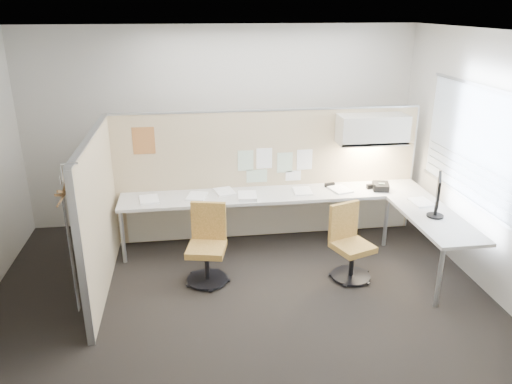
{
  "coord_description": "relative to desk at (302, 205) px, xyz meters",
  "views": [
    {
      "loc": [
        -0.5,
        -4.71,
        3.04
      ],
      "look_at": [
        0.28,
        0.8,
        0.94
      ],
      "focal_mm": 35.0,
      "sensor_mm": 36.0,
      "label": 1
    }
  ],
  "objects": [
    {
      "name": "floor",
      "position": [
        -0.93,
        -1.13,
        -0.61
      ],
      "size": [
        5.5,
        4.5,
        0.01
      ],
      "primitive_type": "cube",
      "color": "black",
      "rests_on": "ground"
    },
    {
      "name": "ceiling",
      "position": [
        -0.93,
        -1.13,
        2.2
      ],
      "size": [
        5.5,
        4.5,
        0.01
      ],
      "primitive_type": "cube",
      "color": "white",
      "rests_on": "wall_back"
    },
    {
      "name": "wall_back",
      "position": [
        -0.93,
        1.12,
        0.8
      ],
      "size": [
        5.5,
        0.02,
        2.8
      ],
      "primitive_type": "cube",
      "color": "beige",
      "rests_on": "ground"
    },
    {
      "name": "wall_front",
      "position": [
        -0.93,
        -3.38,
        0.8
      ],
      "size": [
        5.5,
        0.02,
        2.8
      ],
      "primitive_type": "cube",
      "color": "beige",
      "rests_on": "ground"
    },
    {
      "name": "wall_right",
      "position": [
        1.82,
        -1.13,
        0.8
      ],
      "size": [
        0.02,
        4.5,
        2.8
      ],
      "primitive_type": "cube",
      "color": "beige",
      "rests_on": "ground"
    },
    {
      "name": "window_pane",
      "position": [
        1.79,
        -1.13,
        0.95
      ],
      "size": [
        0.01,
        2.8,
        1.3
      ],
      "primitive_type": "cube",
      "color": "#9DACB7",
      "rests_on": "wall_right"
    },
    {
      "name": "partition_back",
      "position": [
        -0.38,
        0.47,
        0.27
      ],
      "size": [
        4.1,
        0.06,
        1.75
      ],
      "primitive_type": "cube",
      "color": "#CAB38C",
      "rests_on": "floor"
    },
    {
      "name": "partition_left",
      "position": [
        -2.43,
        -0.63,
        0.27
      ],
      "size": [
        0.06,
        2.2,
        1.75
      ],
      "primitive_type": "cube",
      "color": "#CAB38C",
      "rests_on": "floor"
    },
    {
      "name": "desk",
      "position": [
        0.0,
        0.0,
        0.0
      ],
      "size": [
        4.0,
        2.07,
        0.73
      ],
      "color": "beige",
      "rests_on": "floor"
    },
    {
      "name": "overhead_bin",
      "position": [
        0.97,
        0.26,
        0.91
      ],
      "size": [
        0.9,
        0.36,
        0.38
      ],
      "primitive_type": "cube",
      "color": "beige",
      "rests_on": "partition_back"
    },
    {
      "name": "task_light_strip",
      "position": [
        0.97,
        0.26,
        0.7
      ],
      "size": [
        0.6,
        0.06,
        0.02
      ],
      "primitive_type": "cube",
      "color": "#FFEABF",
      "rests_on": "overhead_bin"
    },
    {
      "name": "pinned_papers",
      "position": [
        -0.3,
        0.44,
        0.43
      ],
      "size": [
        1.01,
        0.0,
        0.47
      ],
      "color": "#8CBF8C",
      "rests_on": "partition_back"
    },
    {
      "name": "poster",
      "position": [
        -1.98,
        0.44,
        0.82
      ],
      "size": [
        0.28,
        0.0,
        0.35
      ],
      "primitive_type": "cube",
      "color": "orange",
      "rests_on": "partition_back"
    },
    {
      "name": "chair_left",
      "position": [
        -1.26,
        -0.66,
        -0.18
      ],
      "size": [
        0.51,
        0.52,
        0.91
      ],
      "rotation": [
        0.0,
        0.0,
        -0.22
      ],
      "color": "black",
      "rests_on": "floor"
    },
    {
      "name": "chair_right",
      "position": [
        0.38,
        -0.82,
        -0.19
      ],
      "size": [
        0.52,
        0.54,
        0.88
      ],
      "rotation": [
        0.0,
        0.0,
        0.35
      ],
      "color": "black",
      "rests_on": "floor"
    },
    {
      "name": "monitor",
      "position": [
        1.37,
        -0.87,
        0.41
      ],
      "size": [
        0.24,
        0.42,
        0.49
      ],
      "rotation": [
        0.0,
        0.0,
        1.09
      ],
      "color": "black",
      "rests_on": "desk"
    },
    {
      "name": "phone",
      "position": [
        1.07,
        0.06,
        0.18
      ],
      "size": [
        0.25,
        0.23,
        0.12
      ],
      "rotation": [
        0.0,
        0.0,
        -0.23
      ],
      "color": "black",
      "rests_on": "desk"
    },
    {
      "name": "stapler",
      "position": [
        0.44,
        0.3,
        0.15
      ],
      "size": [
        0.14,
        0.07,
        0.05
      ],
      "primitive_type": "cube",
      "rotation": [
        0.0,
        0.0,
        0.19
      ],
      "color": "black",
      "rests_on": "desk"
    },
    {
      "name": "tape_dispenser",
      "position": [
        0.96,
        0.14,
        0.16
      ],
      "size": [
        0.11,
        0.07,
        0.06
      ],
      "primitive_type": "cube",
      "rotation": [
        0.0,
        0.0,
        0.09
      ],
      "color": "black",
      "rests_on": "desk"
    },
    {
      "name": "coat_hook",
      "position": [
        -2.51,
        -1.63,
        0.81
      ],
      "size": [
        0.18,
        0.47,
        1.42
      ],
      "color": "silver",
      "rests_on": "partition_left"
    },
    {
      "name": "paper_stack_0",
      "position": [
        -1.95,
        0.11,
        0.14
      ],
      "size": [
        0.27,
        0.33,
        0.03
      ],
      "primitive_type": "cube",
      "rotation": [
        0.0,
        0.0,
        0.14
      ],
      "color": "white",
      "rests_on": "desk"
    },
    {
      "name": "paper_stack_1",
      "position": [
        -1.35,
        0.15,
        0.14
      ],
      "size": [
        0.3,
        0.35,
        0.02
      ],
      "primitive_type": "cube",
      "rotation": [
        0.0,
        0.0,
        -0.25
      ],
      "color": "white",
      "rests_on": "desk"
    },
    {
      "name": "paper_stack_2",
      "position": [
        -0.71,
        0.03,
        0.15
      ],
      "size": [
        0.26,
        0.32,
        0.05
      ],
      "primitive_type": "cube",
      "rotation": [
        0.0,
        0.0,
        -0.09
      ],
      "color": "white",
      "rests_on": "desk"
    },
    {
      "name": "paper_stack_3",
      "position": [
        0.03,
        0.15,
        0.14
      ],
      "size": [
        0.24,
        0.31,
        0.02
      ],
      "primitive_type": "cube",
      "rotation": [
        0.0,
        0.0,
        -0.04
      ],
      "color": "white",
      "rests_on": "desk"
    },
    {
      "name": "paper_stack_4",
      "position": [
        0.54,
        0.13,
        0.14
      ],
      "size": [
        0.3,
        0.35,
        0.02
      ],
      "primitive_type": "cube",
      "rotation": [
        0.0,
        0.0,
        0.26
      ],
      "color": "white",
      "rests_on": "desk"
    },
    {
      "name": "paper_stack_5",
      "position": [
        1.4,
        -0.45,
        0.14
      ],
      "size": [
        0.25,
        0.32,
        0.02
      ],
      "primitive_type": "cube",
      "rotation": [
        0.0,
        0.0,
        0.07
      ],
      "color": "white",
      "rests_on": "desk"
    },
    {
      "name": "paper_stack_6",
      "position": [
        -0.98,
        0.27,
        0.14
      ],
      "size": [
        0.29,
        0.34,
        0.02
      ],
      "primitive_type": "cube",
      "rotation": [
        0.0,
        0.0,
        0.21
      ],
      "color": "white",
      "rests_on": "desk"
    }
  ]
}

